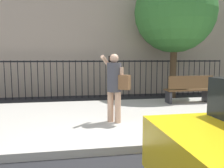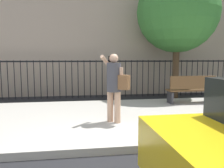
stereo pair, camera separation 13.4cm
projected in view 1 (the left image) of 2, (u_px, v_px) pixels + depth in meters
name	position (u px, v px, depth m)	size (l,w,h in m)	color
ground_plane	(118.00, 155.00, 4.04)	(60.00, 60.00, 0.00)	black
sidewalk	(102.00, 118.00, 6.18)	(28.00, 4.40, 0.15)	#B2ADA3
iron_fence	(91.00, 74.00, 9.70)	(12.03, 0.04, 1.60)	black
pedestrian_on_phone	(115.00, 83.00, 5.45)	(0.70, 0.65, 1.65)	tan
street_bench	(189.00, 89.00, 7.87)	(1.60, 0.45, 0.95)	brown
street_tree_mid	(175.00, 12.00, 9.34)	(3.29, 3.29, 5.19)	#4C3823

